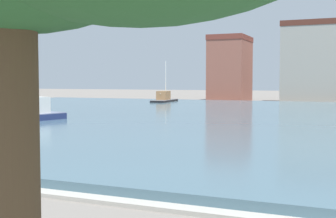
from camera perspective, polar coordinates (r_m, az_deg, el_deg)
harbor_water at (r=37.48m, az=13.95°, el=-1.09°), size 83.23×53.38×0.38m
quay_edge_coping at (r=11.93m, az=-7.02°, el=-11.53°), size 83.23×0.50×0.12m
sailboat_black at (r=61.11m, az=-0.33°, el=1.14°), size 2.49×7.66×5.89m
sailboat_navy at (r=32.92m, az=-17.53°, el=-0.95°), size 3.01×6.07×8.45m
townhouse_end_terrace at (r=72.04m, az=7.88°, el=5.10°), size 5.62×7.89×10.23m
townhouse_wide_warehouse at (r=68.26m, az=17.76°, el=5.67°), size 8.42×5.23×11.72m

